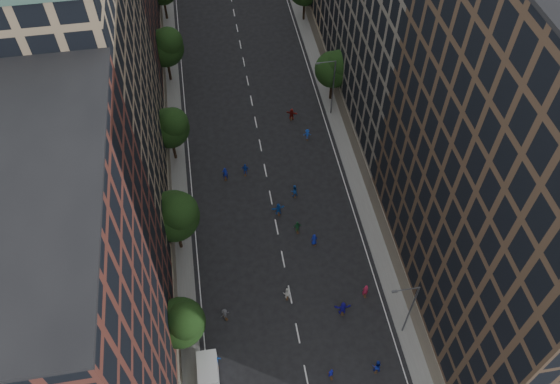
# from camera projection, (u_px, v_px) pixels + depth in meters

# --- Properties ---
(ground) EXTENTS (240.00, 240.00, 0.00)m
(ground) POSITION_uv_depth(u_px,v_px,m) (261.00, 148.00, 72.20)
(ground) COLOR black
(ground) RESTS_ON ground
(sidewalk_left) EXTENTS (4.00, 105.00, 0.15)m
(sidewalk_left) POSITION_uv_depth(u_px,v_px,m) (168.00, 119.00, 75.57)
(sidewalk_left) COLOR slate
(sidewalk_left) RESTS_ON ground
(sidewalk_right) EXTENTS (4.00, 105.00, 0.15)m
(sidewalk_right) POSITION_uv_depth(u_px,v_px,m) (336.00, 100.00, 78.05)
(sidewalk_right) COLOR slate
(sidewalk_right) RESTS_ON ground
(bldg_left_a) EXTENTS (14.00, 22.00, 30.00)m
(bldg_left_a) POSITION_uv_depth(u_px,v_px,m) (58.00, 317.00, 40.56)
(bldg_left_a) COLOR #542820
(bldg_left_a) RESTS_ON ground
(bldg_left_b) EXTENTS (14.00, 26.00, 34.00)m
(bldg_left_b) POSITION_uv_depth(u_px,v_px,m) (74.00, 88.00, 53.93)
(bldg_left_b) COLOR #917B5F
(bldg_left_b) RESTS_ON ground
(bldg_right_a) EXTENTS (14.00, 30.00, 36.00)m
(bldg_right_a) POSITION_uv_depth(u_px,v_px,m) (528.00, 186.00, 44.65)
(bldg_right_a) COLOR #493627
(bldg_right_a) RESTS_ON ground
(bldg_right_b) EXTENTS (14.00, 28.00, 33.00)m
(bldg_right_b) POSITION_uv_depth(u_px,v_px,m) (413.00, 7.00, 63.85)
(bldg_right_b) COLOR #6F675B
(bldg_right_b) RESTS_ON ground
(tree_left_1) EXTENTS (4.80, 4.80, 8.21)m
(tree_left_1) POSITION_uv_depth(u_px,v_px,m) (182.00, 322.00, 50.49)
(tree_left_1) COLOR black
(tree_left_1) RESTS_ON ground
(tree_left_2) EXTENTS (5.60, 5.60, 9.45)m
(tree_left_2) POSITION_uv_depth(u_px,v_px,m) (175.00, 215.00, 57.32)
(tree_left_2) COLOR black
(tree_left_2) RESTS_ON ground
(tree_left_3) EXTENTS (5.00, 5.00, 8.58)m
(tree_left_3) POSITION_uv_depth(u_px,v_px,m) (170.00, 127.00, 66.46)
(tree_left_3) COLOR black
(tree_left_3) RESTS_ON ground
(tree_left_4) EXTENTS (5.40, 5.40, 9.08)m
(tree_left_4) POSITION_uv_depth(u_px,v_px,m) (166.00, 46.00, 76.19)
(tree_left_4) COLOR black
(tree_left_4) RESTS_ON ground
(tree_right_a) EXTENTS (5.00, 5.00, 8.39)m
(tree_right_a) POSITION_uv_depth(u_px,v_px,m) (335.00, 68.00, 73.90)
(tree_right_a) COLOR black
(tree_right_a) RESTS_ON ground
(streetlamp_near) EXTENTS (2.64, 0.22, 9.06)m
(streetlamp_near) POSITION_uv_depth(u_px,v_px,m) (409.00, 308.00, 51.85)
(streetlamp_near) COLOR #595B60
(streetlamp_near) RESTS_ON ground
(streetlamp_far) EXTENTS (2.64, 0.22, 9.06)m
(streetlamp_far) POSITION_uv_depth(u_px,v_px,m) (332.00, 85.00, 72.38)
(streetlamp_far) COLOR #595B60
(streetlamp_far) RESTS_ON ground
(cargo_van) EXTENTS (2.08, 4.35, 2.30)m
(cargo_van) POSITION_uv_depth(u_px,v_px,m) (208.00, 375.00, 51.75)
(cargo_van) COLOR silver
(cargo_van) RESTS_ON ground
(skater_1) EXTENTS (0.61, 0.46, 1.50)m
(skater_1) POSITION_uv_depth(u_px,v_px,m) (331.00, 373.00, 52.34)
(skater_1) COLOR #121798
(skater_1) RESTS_ON ground
(skater_2) EXTENTS (1.04, 0.90, 1.86)m
(skater_2) POSITION_uv_depth(u_px,v_px,m) (377.00, 366.00, 52.60)
(skater_2) COLOR #13239B
(skater_2) RESTS_ON ground
(skater_4) EXTENTS (1.22, 0.79, 1.94)m
(skater_4) POSITION_uv_depth(u_px,v_px,m) (216.00, 361.00, 52.87)
(skater_4) COLOR #154BB1
(skater_4) RESTS_ON ground
(skater_5) EXTENTS (1.81, 0.70, 1.91)m
(skater_5) POSITION_uv_depth(u_px,v_px,m) (343.00, 308.00, 56.44)
(skater_5) COLOR #1C14A6
(skater_5) RESTS_ON ground
(skater_7) EXTENTS (0.69, 0.46, 1.86)m
(skater_7) POSITION_uv_depth(u_px,v_px,m) (365.00, 291.00, 57.77)
(skater_7) COLOR #A51B3C
(skater_7) RESTS_ON ground
(skater_8) EXTENTS (0.85, 0.68, 1.65)m
(skater_8) POSITION_uv_depth(u_px,v_px,m) (287.00, 293.00, 57.68)
(skater_8) COLOR white
(skater_8) RESTS_ON ground
(skater_9) EXTENTS (1.14, 0.93, 1.53)m
(skater_9) POSITION_uv_depth(u_px,v_px,m) (225.00, 314.00, 56.22)
(skater_9) COLOR #45454A
(skater_9) RESTS_ON ground
(skater_10) EXTENTS (1.00, 0.45, 1.69)m
(skater_10) POSITION_uv_depth(u_px,v_px,m) (297.00, 227.00, 63.09)
(skater_10) COLOR #1C5F32
(skater_10) RESTS_ON ground
(skater_11) EXTENTS (1.65, 0.75, 1.71)m
(skater_11) POSITION_uv_depth(u_px,v_px,m) (278.00, 209.00, 64.69)
(skater_11) COLOR #164EB5
(skater_11) RESTS_ON ground
(skater_12) EXTENTS (0.83, 0.58, 1.60)m
(skater_12) POSITION_uv_depth(u_px,v_px,m) (314.00, 240.00, 62.03)
(skater_12) COLOR #122097
(skater_12) RESTS_ON ground
(skater_13) EXTENTS (0.75, 0.53, 1.93)m
(skater_13) POSITION_uv_depth(u_px,v_px,m) (225.00, 174.00, 68.08)
(skater_13) COLOR navy
(skater_13) RESTS_ON ground
(skater_14) EXTENTS (0.97, 0.82, 1.78)m
(skater_14) POSITION_uv_depth(u_px,v_px,m) (294.00, 191.00, 66.41)
(skater_14) COLOR #1444A4
(skater_14) RESTS_ON ground
(skater_15) EXTENTS (1.07, 0.68, 1.57)m
(skater_15) POSITION_uv_depth(u_px,v_px,m) (307.00, 134.00, 72.69)
(skater_15) COLOR #1642B9
(skater_15) RESTS_ON ground
(skater_16) EXTENTS (1.09, 0.65, 1.74)m
(skater_16) POSITION_uv_depth(u_px,v_px,m) (245.00, 169.00, 68.65)
(skater_16) COLOR #1537AE
(skater_16) RESTS_ON ground
(skater_17) EXTENTS (1.65, 1.09, 1.70)m
(skater_17) POSITION_uv_depth(u_px,v_px,m) (292.00, 114.00, 75.08)
(skater_17) COLOR maroon
(skater_17) RESTS_ON ground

